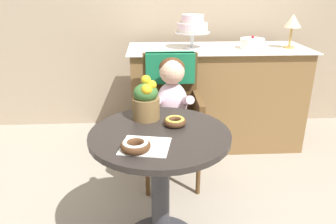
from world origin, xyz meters
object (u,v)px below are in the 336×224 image
(seated_child, at_px, (172,100))
(round_layer_cake, at_px, (252,43))
(table_lamp, at_px, (292,22))
(wicker_chair, at_px, (171,98))
(donut_front, at_px, (175,121))
(tiered_cake_stand, at_px, (192,26))
(donut_mid, at_px, (136,145))
(flower_vase, at_px, (146,100))
(cafe_table, at_px, (160,169))

(seated_child, bearing_deg, round_layer_cake, 42.26)
(seated_child, xyz_separation_m, table_lamp, (1.05, 0.66, 0.44))
(wicker_chair, bearing_deg, round_layer_cake, 32.13)
(donut_front, bearing_deg, tiered_cake_stand, 79.03)
(donut_front, distance_m, round_layer_cake, 1.41)
(seated_child, xyz_separation_m, tiered_cake_stand, (0.22, 0.70, 0.41))
(wicker_chair, height_order, donut_mid, wicker_chair)
(donut_front, height_order, round_layer_cake, round_layer_cake)
(donut_mid, bearing_deg, wicker_chair, 76.92)
(donut_mid, distance_m, flower_vase, 0.38)
(flower_vase, relative_size, round_layer_cake, 1.15)
(seated_child, bearing_deg, cafe_table, -99.78)
(table_lamp, bearing_deg, seated_child, -148.00)
(wicker_chair, relative_size, donut_mid, 6.91)
(wicker_chair, distance_m, table_lamp, 1.26)
(seated_child, bearing_deg, flower_vase, -112.51)
(round_layer_cake, bearing_deg, wicker_chair, -145.21)
(tiered_cake_stand, bearing_deg, round_layer_cake, -4.53)
(flower_vase, bearing_deg, cafe_table, -69.81)
(cafe_table, height_order, round_layer_cake, round_layer_cake)
(wicker_chair, xyz_separation_m, donut_mid, (-0.22, -0.94, 0.11))
(wicker_chair, xyz_separation_m, round_layer_cake, (0.73, 0.51, 0.30))
(seated_child, bearing_deg, tiered_cake_stand, 72.94)
(wicker_chair, relative_size, flower_vase, 4.03)
(tiered_cake_stand, distance_m, round_layer_cake, 0.53)
(wicker_chair, distance_m, tiered_cake_stand, 0.74)
(flower_vase, xyz_separation_m, table_lamp, (1.22, 1.07, 0.29))
(flower_vase, distance_m, table_lamp, 1.65)
(donut_mid, height_order, table_lamp, table_lamp)
(donut_front, xyz_separation_m, table_lamp, (1.07, 1.17, 0.37))
(cafe_table, xyz_separation_m, wicker_chair, (0.10, 0.75, 0.13))
(table_lamp, bearing_deg, wicker_chair, -154.50)
(cafe_table, height_order, table_lamp, table_lamp)
(cafe_table, height_order, seated_child, seated_child)
(wicker_chair, xyz_separation_m, flower_vase, (-0.17, -0.57, 0.19))
(tiered_cake_stand, height_order, round_layer_cake, tiered_cake_stand)
(seated_child, xyz_separation_m, round_layer_cake, (0.73, 0.66, 0.26))
(wicker_chair, xyz_separation_m, tiered_cake_stand, (0.22, 0.55, 0.44))
(donut_mid, bearing_deg, tiered_cake_stand, 73.72)
(seated_child, xyz_separation_m, donut_front, (-0.02, -0.51, 0.06))
(wicker_chair, distance_m, round_layer_cake, 0.94)
(cafe_table, relative_size, donut_front, 6.01)
(donut_mid, distance_m, table_lamp, 1.95)
(seated_child, relative_size, table_lamp, 2.55)
(seated_child, distance_m, tiered_cake_stand, 0.84)
(flower_vase, xyz_separation_m, round_layer_cake, (0.90, 1.07, 0.12))
(table_lamp, bearing_deg, donut_front, -132.46)
(donut_front, relative_size, donut_mid, 0.87)
(wicker_chair, xyz_separation_m, seated_child, (0.00, -0.16, 0.04))
(flower_vase, bearing_deg, donut_front, -33.79)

